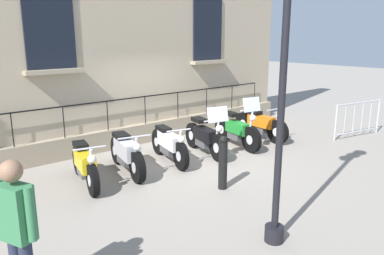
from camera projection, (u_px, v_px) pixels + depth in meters
The scene contains 10 objects.
ground_plane at pixel (188, 158), 9.33m from camera, with size 60.00×60.00×0.00m, color gray.
motorcycle_yellow at pixel (85, 165), 7.59m from camera, with size 1.89×0.74×0.92m.
motorcycle_silver at pixel (127, 154), 8.26m from camera, with size 1.96×0.83×0.95m.
motorcycle_white at pixel (169, 145), 8.98m from camera, with size 1.94×0.75×0.91m.
motorcycle_black at pixel (205, 137), 9.52m from camera, with size 1.94×0.78×1.31m.
motorcycle_green at pixel (237, 131), 10.18m from camera, with size 1.94×0.69×1.42m.
motorcycle_orange at pixel (261, 125), 10.95m from camera, with size 1.99×0.70×0.98m.
crowd_barrier at pixel (358, 118), 11.17m from camera, with size 0.42×1.89×1.05m.
bollard at pixel (223, 163), 7.35m from camera, with size 0.17×0.17×1.07m.
pedestrian_standing at pixel (18, 228), 3.94m from camera, with size 0.50×0.34×1.73m.
Camera 1 is at (6.81, -5.71, 2.94)m, focal length 35.46 mm.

